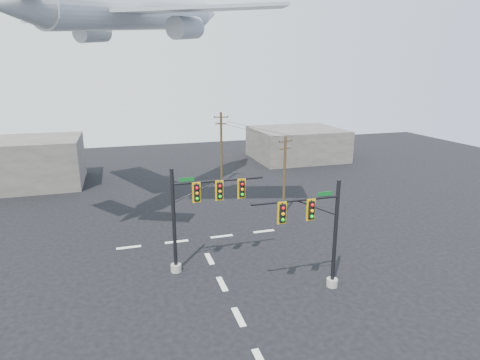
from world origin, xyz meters
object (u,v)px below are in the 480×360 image
object	(u,v)px
utility_pole_a	(284,174)
airliner	(137,11)
signal_mast_far	(197,213)
utility_pole_b	(221,147)
signal_mast_near	(319,234)

from	to	relation	value
utility_pole_a	airliner	distance (m)	20.61
signal_mast_far	utility_pole_a	world-z (taller)	utility_pole_a
signal_mast_far	utility_pole_b	world-z (taller)	utility_pole_b
signal_mast_near	signal_mast_far	xyz separation A→B (m)	(-7.02, 5.16, 0.38)
signal_mast_near	signal_mast_far	world-z (taller)	signal_mast_far
signal_mast_far	utility_pole_a	bearing A→B (deg)	40.47
signal_mast_far	utility_pole_b	xyz separation A→B (m)	(7.43, 22.21, 0.45)
signal_mast_near	utility_pole_b	size ratio (longest dim) A/B	0.82
signal_mast_far	airliner	distance (m)	20.55
utility_pole_b	utility_pole_a	bearing A→B (deg)	-65.11
signal_mast_near	utility_pole_b	world-z (taller)	utility_pole_b
signal_mast_far	utility_pole_b	bearing A→B (deg)	71.51
utility_pole_b	airliner	world-z (taller)	airliner
signal_mast_far	utility_pole_b	size ratio (longest dim) A/B	0.84
utility_pole_b	airliner	distance (m)	19.61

